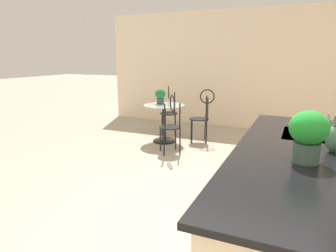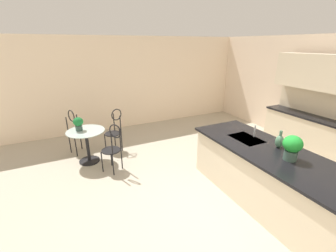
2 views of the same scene
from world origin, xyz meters
name	(u,v)px [view 1 (image 1 of 2)]	position (x,y,z in m)	size (l,w,h in m)	color
ground_plane	(209,215)	(0.00, 0.00, 0.00)	(40.00, 40.00, 0.00)	#B2A893
wall_left_window	(265,70)	(-4.26, 0.00, 1.35)	(0.12, 7.80, 2.70)	beige
kitchen_island	(299,202)	(0.30, 0.85, 0.46)	(2.80, 1.06, 0.92)	beige
bistro_table	(164,120)	(-2.36, -1.62, 0.45)	(0.80, 0.80, 0.74)	black
chair_near_window	(171,122)	(-1.72, -1.20, 0.57)	(0.53, 0.53, 1.04)	black
chair_by_island	(202,113)	(-2.66, -0.95, 0.57)	(0.50, 0.52, 1.04)	black
chair_toward_desk	(169,108)	(-2.98, -1.80, 0.57)	(0.52, 0.50, 1.04)	black
sink_faucet	(328,125)	(-0.25, 1.03, 1.03)	(0.02, 0.02, 0.22)	#B2B5BA
potted_plant_on_table	(160,95)	(-2.44, -1.74, 0.91)	(0.21, 0.21, 0.29)	#385147
potted_plant_counter_near	(308,133)	(0.60, 0.85, 1.13)	(0.26, 0.26, 0.37)	#385147
vase_on_counter	(334,138)	(0.25, 1.05, 1.03)	(0.13, 0.13, 0.29)	#4C7A5B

